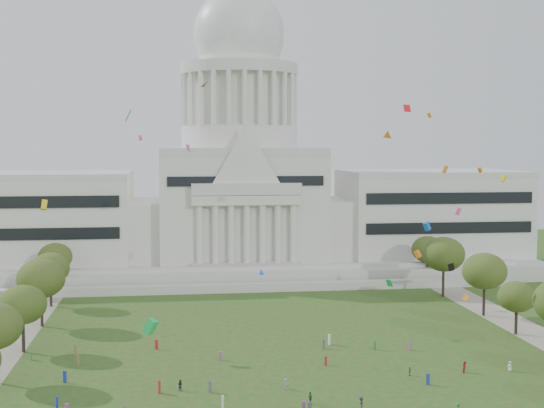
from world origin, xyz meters
name	(u,v)px	position (x,y,z in m)	size (l,w,h in m)	color
capitol	(240,191)	(0.00, 113.59, 22.30)	(160.00, 64.50, 91.30)	beige
row_tree_l_3	(23,305)	(-44.09, 33.92, 8.21)	(8.12, 8.12, 11.55)	black
row_tree_r_3	(517,297)	(44.40, 34.48, 7.08)	(7.01, 7.01, 9.98)	black
row_tree_l_4	(41,279)	(-44.08, 52.42, 9.39)	(9.29, 9.29, 13.21)	black
row_tree_r_4	(484,271)	(44.76, 50.04, 9.29)	(9.19, 9.19, 13.06)	black
row_tree_l_5	(50,268)	(-45.22, 71.01, 8.42)	(8.33, 8.33, 11.85)	black
row_tree_r_5	(444,254)	(43.49, 70.19, 9.93)	(9.82, 9.82, 13.96)	black
row_tree_l_6	(55,257)	(-46.87, 89.14, 8.27)	(8.19, 8.19, 11.64)	black
row_tree_r_6	(428,250)	(45.96, 88.13, 8.51)	(8.42, 8.42, 11.97)	black
person_0	(510,366)	(33.14, 12.84, 0.79)	(0.78, 0.51, 1.59)	silver
person_2	(465,367)	(25.92, 13.04, 0.90)	(0.87, 0.54, 1.80)	#B21E1E
person_3	(361,403)	(5.86, -0.99, 0.87)	(1.13, 0.58, 1.74)	#26262B
person_4	(310,398)	(-0.46, 2.06, 0.88)	(1.03, 0.56, 1.76)	#33723F
person_5	(286,384)	(-2.77, 8.70, 0.82)	(1.51, 0.60, 1.63)	silver
person_8	(180,385)	(-17.92, 10.17, 0.80)	(0.78, 0.48, 1.61)	#26262B
person_10	(410,371)	(16.95, 12.61, 0.69)	(0.81, 0.44, 1.38)	#33723F
distant_crowd	(198,377)	(-15.31, 13.56, 0.86)	(63.91, 35.92, 1.92)	#33723F
kite_swarm	(297,205)	(-0.95, 10.58, 26.50)	(89.11, 100.80, 57.97)	orange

